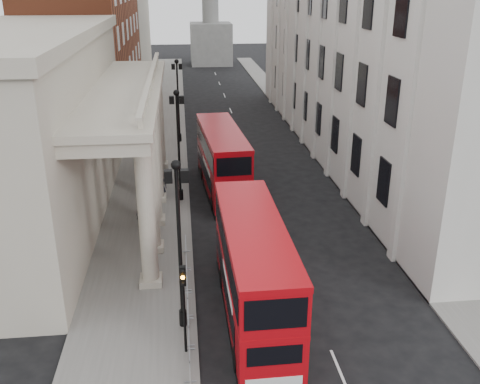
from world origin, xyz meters
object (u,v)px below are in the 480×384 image
at_px(pedestrian_c, 161,184).
at_px(bus_far, 222,159).
at_px(traffic_light, 183,294).
at_px(lamp_post_north, 178,95).
at_px(pedestrian_a, 141,215).
at_px(lamp_post_mid, 178,138).
at_px(bus_near, 254,269).
at_px(lamp_post_south, 179,235).
at_px(pedestrian_b, 145,204).

bearing_deg(pedestrian_c, bus_far, 18.67).
height_order(traffic_light, pedestrian_c, traffic_light).
distance_m(lamp_post_north, pedestrian_c, 15.43).
bearing_deg(pedestrian_a, lamp_post_mid, 73.72).
bearing_deg(traffic_light, lamp_post_north, 90.17).
bearing_deg(bus_near, pedestrian_a, 119.16).
bearing_deg(pedestrian_c, traffic_light, -75.19).
bearing_deg(bus_far, lamp_post_south, -104.30).
relative_size(traffic_light, pedestrian_c, 2.42).
bearing_deg(pedestrian_c, lamp_post_mid, -27.64).
bearing_deg(lamp_post_south, lamp_post_north, 90.00).
distance_m(lamp_post_mid, lamp_post_north, 16.00).
bearing_deg(bus_near, lamp_post_mid, 102.23).
relative_size(lamp_post_north, traffic_light, 1.93).
height_order(pedestrian_a, pedestrian_b, pedestrian_a).
relative_size(bus_far, pedestrian_c, 6.55).
bearing_deg(lamp_post_north, pedestrian_b, -97.64).
distance_m(lamp_post_south, traffic_light, 2.71).
height_order(lamp_post_mid, bus_far, lamp_post_mid).
height_order(lamp_post_south, lamp_post_north, same).
xyz_separation_m(traffic_light, bus_near, (3.38, 2.67, -0.50)).
xyz_separation_m(lamp_post_south, bus_near, (3.48, 0.65, -2.31)).
height_order(lamp_post_south, pedestrian_c, lamp_post_south).
xyz_separation_m(lamp_post_south, pedestrian_a, (-2.67, 11.43, -3.92)).
distance_m(bus_near, pedestrian_a, 12.51).
bearing_deg(lamp_post_mid, lamp_post_south, -90.00).
bearing_deg(lamp_post_mid, pedestrian_c, 142.27).
bearing_deg(bus_far, lamp_post_mid, -154.33).
distance_m(pedestrian_a, pedestrian_b, 1.91).
height_order(lamp_post_south, pedestrian_b, lamp_post_south).
bearing_deg(lamp_post_north, bus_near, -83.66).
height_order(lamp_post_north, bus_near, lamp_post_north).
relative_size(lamp_post_mid, traffic_light, 1.93).
bearing_deg(lamp_post_south, traffic_light, -87.16).
relative_size(lamp_post_south, traffic_light, 1.93).
bearing_deg(pedestrian_b, pedestrian_c, -99.56).
bearing_deg(bus_near, lamp_post_north, 95.79).
bearing_deg(pedestrian_c, pedestrian_b, -94.92).
relative_size(traffic_light, bus_far, 0.37).
bearing_deg(traffic_light, pedestrian_c, 94.72).
relative_size(lamp_post_north, bus_far, 0.71).
xyz_separation_m(pedestrian_b, pedestrian_c, (1.02, 3.82, 0.02)).
bearing_deg(bus_near, pedestrian_b, 114.73).
distance_m(bus_far, pedestrian_c, 5.10).
distance_m(traffic_light, bus_far, 20.15).
distance_m(traffic_light, pedestrian_a, 13.89).
xyz_separation_m(pedestrian_a, pedestrian_c, (1.19, 5.72, 0.02)).
distance_m(traffic_light, pedestrian_c, 19.34).
xyz_separation_m(lamp_post_south, pedestrian_c, (-1.48, 17.15, -3.90)).
bearing_deg(bus_far, traffic_light, -102.97).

